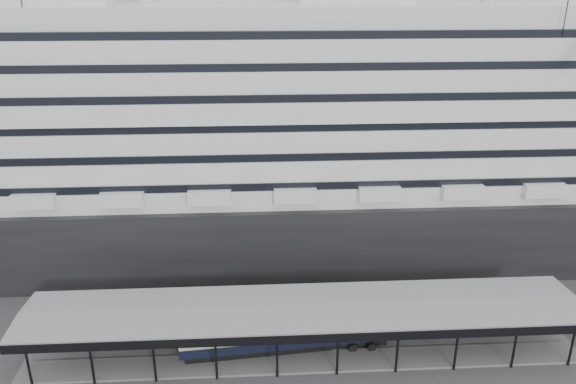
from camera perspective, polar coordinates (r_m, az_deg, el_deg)
The scene contains 4 objects.
ground at distance 56.39m, azimuth 2.04°, elevation -18.66°, with size 200.00×200.00×0.00m, color #39393C.
cruise_ship at distance 77.29m, azimuth 0.05°, elevation 7.89°, with size 130.00×30.00×43.90m.
platform_canopy at distance 58.91m, azimuth 1.61°, elevation -13.79°, with size 56.00×9.18×5.30m.
pullman_carriage at distance 58.68m, azimuth -0.13°, elevation -13.67°, with size 21.82×4.79×21.26m.
Camera 1 is at (-4.45, -43.08, 36.11)m, focal length 35.00 mm.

